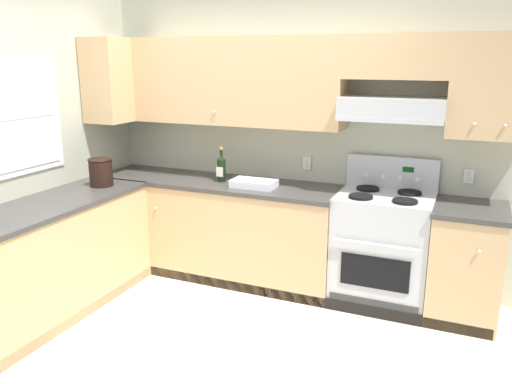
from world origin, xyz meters
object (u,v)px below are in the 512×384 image
at_px(stove, 382,248).
at_px(bucket, 101,172).
at_px(wine_bottle, 221,168).
at_px(bowl, 254,185).

distance_m(stove, bucket, 2.50).
relative_size(stove, wine_bottle, 3.78).
bearing_deg(bowl, bucket, -158.76).
distance_m(bowl, bucket, 1.34).
bearing_deg(stove, bowl, -175.29).
bearing_deg(bucket, wine_bottle, 32.06).
bearing_deg(wine_bottle, stove, 0.62).
relative_size(bowl, bucket, 1.58).
height_order(stove, bowl, stove).
bearing_deg(stove, bucket, -166.28).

